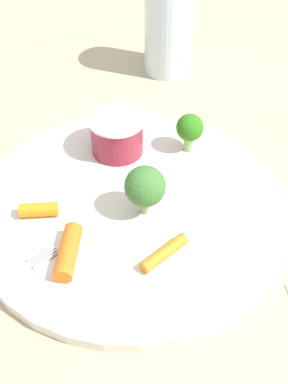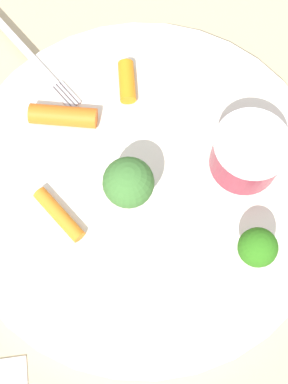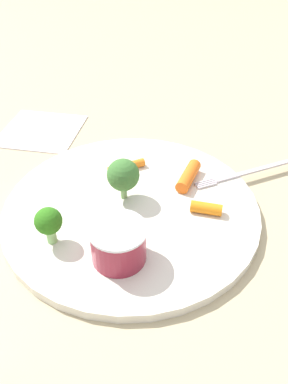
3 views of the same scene
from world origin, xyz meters
TOP-DOWN VIEW (x-y plane):
  - ground_plane at (0.00, 0.00)m, footprint 2.40×2.40m
  - plate at (0.00, 0.00)m, footprint 0.31×0.31m
  - sauce_cup at (0.09, 0.01)m, footprint 0.06×0.06m
  - broccoli_floret_0 at (0.08, -0.07)m, footprint 0.03×0.03m
  - broccoli_floret_1 at (-0.01, -0.01)m, footprint 0.04×0.04m
  - carrot_stick_0 at (-0.07, -0.03)m, footprint 0.04×0.05m
  - carrot_stick_1 at (-0.01, 0.09)m, footprint 0.01×0.04m
  - carrot_stick_2 at (-0.07, 0.06)m, footprint 0.06×0.03m
  - drinking_glass at (0.27, -0.06)m, footprint 0.06×0.06m

SIDE VIEW (x-z plane):
  - ground_plane at x=0.00m, z-range 0.00..0.00m
  - plate at x=0.00m, z-range 0.00..0.01m
  - carrot_stick_0 at x=-0.07m, z-range 0.01..0.02m
  - carrot_stick_1 at x=-0.01m, z-range 0.01..0.03m
  - carrot_stick_2 at x=-0.07m, z-range 0.01..0.03m
  - sauce_cup at x=0.09m, z-range 0.01..0.05m
  - broccoli_floret_0 at x=0.08m, z-range 0.02..0.06m
  - broccoli_floret_1 at x=-0.01m, z-range 0.02..0.07m
  - drinking_glass at x=0.27m, z-range 0.00..0.13m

